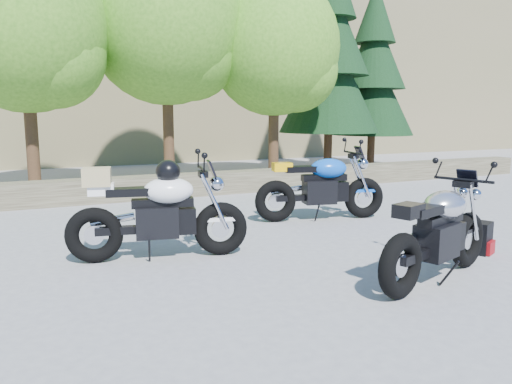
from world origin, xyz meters
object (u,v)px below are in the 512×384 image
Objects in this scene: white_bike at (158,211)px; blue_bike at (322,187)px; backpack at (482,238)px; silver_bike at (439,234)px.

white_bike is 3.38m from blue_bike.
backpack is (3.95, -1.61, -0.42)m from white_bike.
blue_bike is at bearing 80.87° from backpack.
silver_bike is at bearing -87.51° from blue_bike.
white_bike is 5.39× the size of backpack.
silver_bike is 0.94× the size of white_bike.
backpack is (1.38, 0.58, -0.33)m from silver_bike.
blue_bike is at bearing 61.40° from silver_bike.
backpack is at bearing -9.80° from white_bike.
white_bike reaches higher than blue_bike.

